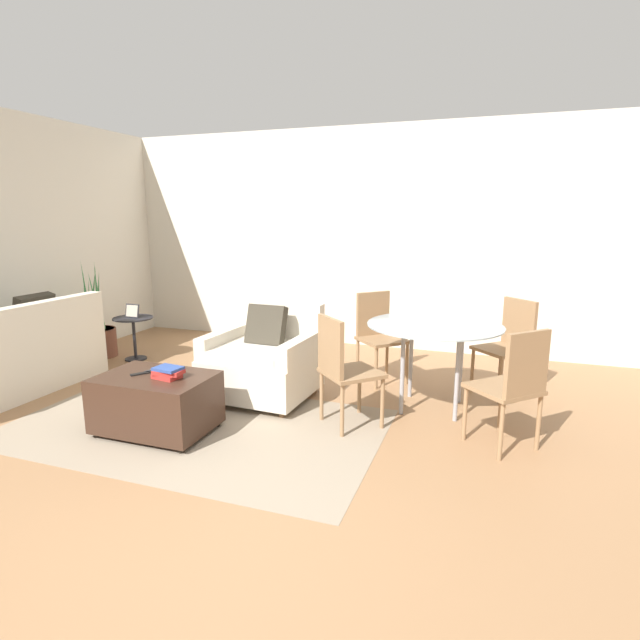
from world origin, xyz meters
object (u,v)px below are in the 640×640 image
dining_chair_far_left (378,330)px  ottoman (156,402)px  book_stack (168,373)px  tv_remote_primary (141,373)px  dining_chair_far_right (510,340)px  side_table (134,330)px  dining_table (434,333)px  armchair (264,361)px  dining_chair_near_right (514,381)px  tv_remote_secondary (154,370)px  picture_frame (132,311)px  dining_chair_near_left (342,364)px  potted_plant (97,336)px

dining_chair_far_left → ottoman: bearing=-125.7°
book_stack → ottoman: bearing=174.2°
tv_remote_primary → dining_chair_far_right: 3.28m
side_table → dining_table: 3.52m
book_stack → dining_chair_far_left: 2.21m
armchair → ottoman: size_ratio=1.11×
book_stack → dining_chair_near_right: dining_chair_near_right is taller
dining_chair_far_left → tv_remote_secondary: bearing=-129.4°
book_stack → picture_frame: picture_frame is taller
tv_remote_primary → picture_frame: 2.13m
tv_remote_secondary → dining_chair_near_left: dining_chair_near_left is taller
armchair → picture_frame: 2.07m
dining_chair_far_left → side_table: bearing=-175.1°
dining_chair_near_right → dining_chair_far_right: 1.26m
side_table → picture_frame: size_ratio=2.84×
dining_chair_far_left → dining_chair_near_left: bearing=-90.0°
armchair → side_table: 2.06m
tv_remote_secondary → picture_frame: picture_frame is taller
tv_remote_secondary → side_table: bearing=133.9°
picture_frame → dining_chair_far_right: (4.11, 0.25, -0.07)m
armchair → side_table: size_ratio=1.89×
ottoman → book_stack: 0.29m
armchair → potted_plant: size_ratio=0.82×
book_stack → dining_chair_far_left: dining_chair_far_left is taller
book_stack → dining_table: size_ratio=0.20×
tv_remote_secondary → dining_chair_near_left: bearing=18.2°
ottoman → dining_chair_far_right: dining_chair_far_right is taller
tv_remote_primary → potted_plant: (-1.91, 1.57, -0.21)m
dining_table → dining_chair_far_right: size_ratio=1.28×
armchair → potted_plant: (-2.48, 0.58, -0.09)m
tv_remote_primary → dining_chair_far_left: 2.35m
side_table → picture_frame: picture_frame is taller
tv_remote_primary → dining_chair_near_left: size_ratio=0.17×
ottoman → dining_chair_near_right: dining_chair_near_right is taller
dining_chair_far_left → dining_chair_far_right: size_ratio=1.00×
side_table → dining_table: (3.48, -0.39, 0.32)m
ottoman → book_stack: (0.13, -0.01, 0.25)m
book_stack → picture_frame: size_ratio=1.30×
dining_table → armchair: bearing=-171.6°
dining_chair_near_left → dining_chair_near_right: (1.26, 0.00, 0.00)m
tv_remote_secondary → dining_table: dining_table is taller
tv_remote_secondary → dining_table: 2.34m
ottoman → dining_table: size_ratio=0.75×
dining_chair_near_left → dining_chair_far_left: size_ratio=1.00×
tv_remote_primary → dining_chair_far_left: size_ratio=0.17×
potted_plant → dining_table: bearing=-5.1°
book_stack → picture_frame: bearing=135.7°
dining_table → side_table: bearing=173.7°
armchair → side_table: bearing=162.8°
dining_chair_near_right → ottoman: bearing=-167.4°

